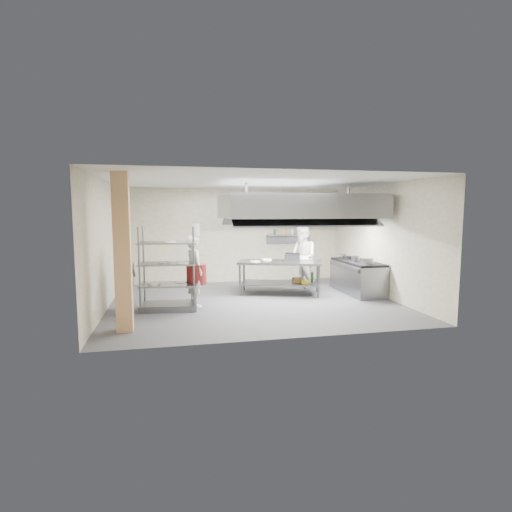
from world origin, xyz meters
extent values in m
plane|color=#363638|center=(0.00, 0.00, 0.00)|extent=(7.00, 7.00, 0.00)
plane|color=silver|center=(0.00, 0.00, 3.00)|extent=(7.00, 7.00, 0.00)
plane|color=gray|center=(0.00, 3.00, 1.50)|extent=(7.00, 0.00, 7.00)
plane|color=gray|center=(-3.50, 0.00, 1.50)|extent=(0.00, 6.00, 6.00)
plane|color=gray|center=(3.50, 0.00, 1.50)|extent=(0.00, 6.00, 6.00)
cube|color=tan|center=(-2.90, -1.90, 1.50)|extent=(0.30, 0.30, 3.00)
cube|color=gray|center=(1.30, 0.40, 2.40)|extent=(4.00, 2.50, 0.60)
cube|color=white|center=(0.40, 0.40, 2.08)|extent=(1.60, 0.12, 0.04)
cube|color=white|center=(2.20, 0.40, 2.08)|extent=(1.60, 0.12, 0.04)
cube|color=gray|center=(1.80, 2.84, 1.50)|extent=(1.50, 0.28, 0.04)
cube|color=gray|center=(0.91, 0.81, 0.88)|extent=(2.44, 1.61, 0.06)
cube|color=slate|center=(0.91, 0.81, 0.30)|extent=(2.24, 1.46, 0.04)
cube|color=gray|center=(3.08, 0.50, 0.42)|extent=(0.80, 2.00, 0.84)
cube|color=black|center=(3.08, 0.50, 0.87)|extent=(0.78, 1.96, 0.06)
imported|color=silver|center=(-1.47, -0.15, 0.85)|extent=(0.58, 0.72, 1.71)
imported|color=white|center=(1.77, 1.42, 0.94)|extent=(0.88, 1.04, 1.87)
imported|color=white|center=(-3.00, -0.63, 0.81)|extent=(0.65, 1.02, 1.61)
cube|color=slate|center=(1.26, 0.76, 1.01)|extent=(0.50, 0.45, 0.20)
cube|color=olive|center=(1.41, 0.72, 0.38)|extent=(0.30, 0.21, 0.13)
cylinder|color=gray|center=(2.97, 0.42, 0.98)|extent=(0.22, 0.22, 0.15)
cylinder|color=white|center=(-2.08, -0.35, 0.62)|extent=(0.28, 0.28, 0.05)
camera|label=1|loc=(-2.01, -9.69, 2.28)|focal=28.00mm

